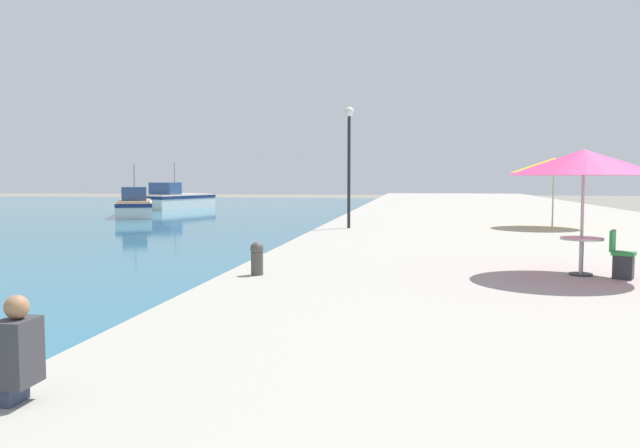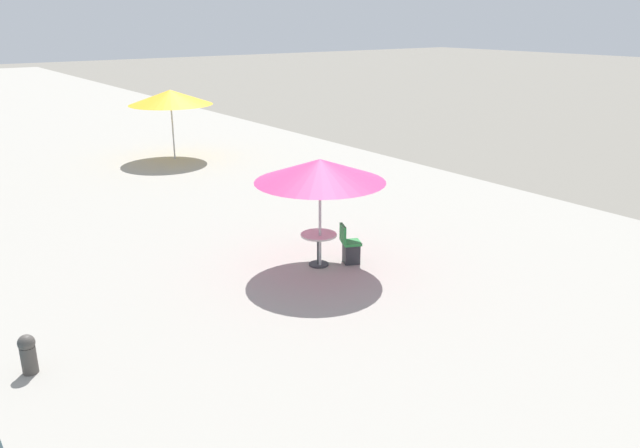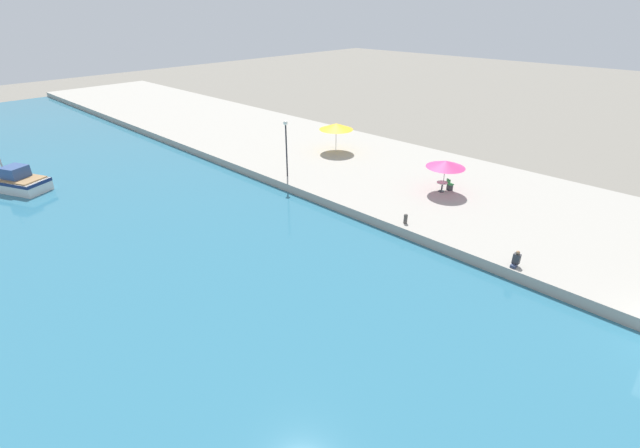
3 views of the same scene
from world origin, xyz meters
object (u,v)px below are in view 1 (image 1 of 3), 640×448
(cafe_chair_left, at_px, (622,262))
(lamppost, at_px, (349,146))
(fishing_boat_near, at_px, (135,206))
(cafe_umbrella_white, at_px, (554,165))
(mooring_bollard, at_px, (257,257))
(cafe_umbrella_pink, at_px, (584,162))
(person_at_quay, at_px, (14,356))
(fishing_boat_mid, at_px, (174,199))
(cafe_table, at_px, (582,248))

(cafe_chair_left, distance_m, lamppost, 13.08)
(fishing_boat_near, relative_size, lamppost, 1.63)
(cafe_umbrella_white, height_order, mooring_bollard, cafe_umbrella_white)
(fishing_boat_near, height_order, lamppost, lamppost)
(cafe_umbrella_pink, xyz_separation_m, cafe_chair_left, (0.68, -0.22, -1.87))
(cafe_umbrella_white, bearing_deg, mooring_bollard, -121.75)
(cafe_chair_left, xyz_separation_m, person_at_quay, (-7.15, -7.75, 0.08))
(person_at_quay, bearing_deg, cafe_umbrella_pink, 50.95)
(fishing_boat_mid, bearing_deg, cafe_chair_left, -38.81)
(fishing_boat_mid, height_order, lamppost, lamppost)
(fishing_boat_near, height_order, cafe_umbrella_white, fishing_boat_near)
(fishing_boat_near, bearing_deg, cafe_umbrella_white, -54.56)
(cafe_chair_left, bearing_deg, cafe_table, -90.00)
(cafe_table, distance_m, person_at_quay, 10.34)
(cafe_umbrella_pink, bearing_deg, cafe_table, 73.41)
(cafe_umbrella_pink, xyz_separation_m, person_at_quay, (-6.46, -7.97, -1.79))
(fishing_boat_near, bearing_deg, mooring_bollard, -84.45)
(fishing_boat_mid, xyz_separation_m, cafe_umbrella_white, (25.49, -24.90, 2.28))
(cafe_umbrella_white, bearing_deg, fishing_boat_near, 149.68)
(lamppost, bearing_deg, fishing_boat_mid, 123.90)
(cafe_umbrella_white, height_order, cafe_table, cafe_umbrella_white)
(person_at_quay, relative_size, mooring_bollard, 1.41)
(fishing_boat_mid, xyz_separation_m, cafe_umbrella_pink, (23.52, -37.29, 2.09))
(cafe_umbrella_pink, xyz_separation_m, cafe_table, (0.02, 0.08, -1.66))
(cafe_umbrella_pink, relative_size, person_at_quay, 3.06)
(fishing_boat_near, height_order, cafe_umbrella_pink, fishing_boat_near)
(cafe_table, distance_m, cafe_chair_left, 0.75)
(cafe_table, xyz_separation_m, cafe_chair_left, (0.66, -0.30, -0.21))
(cafe_table, xyz_separation_m, mooring_bollard, (-6.26, -0.95, -0.18))
(lamppost, bearing_deg, cafe_umbrella_white, 11.42)
(cafe_umbrella_white, bearing_deg, cafe_table, -98.96)
(fishing_boat_near, distance_m, mooring_bollard, 31.28)
(cafe_umbrella_white, distance_m, lamppost, 7.90)
(fishing_boat_near, bearing_deg, fishing_boat_mid, 74.76)
(fishing_boat_mid, distance_m, person_at_quay, 48.37)
(cafe_chair_left, bearing_deg, lamppost, -125.49)
(cafe_chair_left, bearing_deg, fishing_boat_mid, -122.84)
(cafe_table, bearing_deg, mooring_bollard, -171.41)
(cafe_umbrella_white, distance_m, cafe_chair_left, 12.84)
(mooring_bollard, bearing_deg, fishing_boat_mid, 114.37)
(fishing_boat_near, xyz_separation_m, cafe_umbrella_pink, (21.78, -26.28, 2.16))
(fishing_boat_near, height_order, person_at_quay, fishing_boat_near)
(cafe_umbrella_pink, bearing_deg, cafe_umbrella_white, 80.98)
(cafe_umbrella_pink, distance_m, person_at_quay, 10.41)
(cafe_umbrella_white, height_order, cafe_chair_left, cafe_umbrella_white)
(fishing_boat_near, distance_m, lamppost, 22.47)
(lamppost, bearing_deg, person_at_quay, -92.19)
(fishing_boat_mid, bearing_deg, mooring_bollard, -47.28)
(fishing_boat_near, distance_m, cafe_table, 34.08)
(cafe_umbrella_white, relative_size, mooring_bollard, 4.88)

